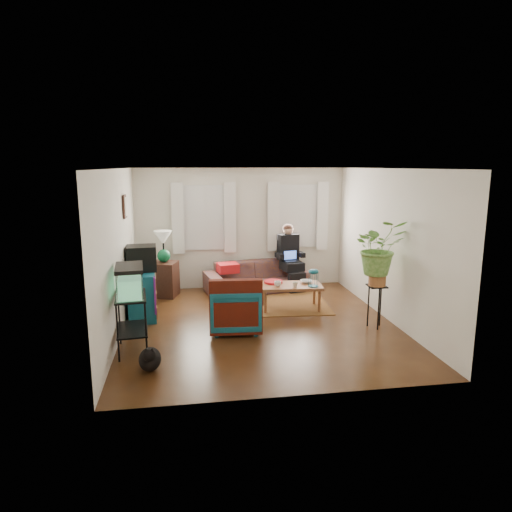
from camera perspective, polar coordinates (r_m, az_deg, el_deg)
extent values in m
cube|color=#4F2B14|center=(7.84, 0.46, -8.48)|extent=(4.50, 5.00, 0.01)
cube|color=white|center=(7.38, 0.49, 10.89)|extent=(4.50, 5.00, 0.01)
cube|color=silver|center=(9.95, -1.88, 3.47)|extent=(4.50, 0.01, 2.60)
cube|color=silver|center=(5.11, 5.07, -4.08)|extent=(4.50, 0.01, 2.60)
cube|color=silver|center=(7.48, -16.79, 0.39)|extent=(0.01, 5.00, 2.60)
cube|color=silver|center=(8.17, 16.24, 1.31)|extent=(0.01, 5.00, 2.60)
cube|color=white|center=(9.83, -6.52, 4.78)|extent=(1.08, 0.04, 1.38)
cube|color=white|center=(10.13, 5.19, 4.99)|extent=(1.08, 0.04, 1.38)
cube|color=white|center=(9.75, -6.50, 4.72)|extent=(1.36, 0.06, 1.50)
cube|color=white|center=(10.05, 5.30, 4.94)|extent=(1.36, 0.06, 1.50)
cube|color=#3D2616|center=(8.22, -16.03, 5.96)|extent=(0.04, 0.32, 0.40)
cube|color=brown|center=(8.94, 2.37, -5.94)|extent=(2.10, 1.73, 0.01)
imported|color=brown|center=(9.71, 0.00, -2.01)|extent=(2.26, 1.21, 0.84)
cube|color=#3D2717|center=(9.54, -11.34, -2.86)|extent=(0.61, 0.61, 0.71)
cube|color=#136273|center=(8.32, -14.04, -4.66)|extent=(0.52, 0.95, 0.83)
cube|color=black|center=(8.26, -14.11, -0.25)|extent=(0.54, 0.49, 0.44)
cube|color=black|center=(6.85, -15.23, -8.15)|extent=(0.49, 0.79, 0.84)
cube|color=#7FD899|center=(6.67, -15.51, -2.95)|extent=(0.44, 0.72, 0.44)
ellipsoid|color=black|center=(6.27, -13.13, -12.17)|extent=(0.32, 0.46, 0.38)
imported|color=#115968|center=(7.46, -2.62, -6.21)|extent=(0.85, 0.81, 0.82)
cube|color=#9E0A0A|center=(7.11, -2.54, -5.66)|extent=(0.84, 0.25, 0.68)
cube|color=olive|center=(8.57, 4.35, -5.12)|extent=(1.18, 0.71, 0.47)
imported|color=white|center=(8.37, 2.73, -3.49)|extent=(0.14, 0.14, 0.10)
imported|color=beige|center=(8.33, 4.91, -3.60)|extent=(0.11, 0.11, 0.10)
imported|color=white|center=(8.65, 6.31, -3.20)|extent=(0.24, 0.24, 0.06)
cylinder|color=#B21414|center=(8.62, 2.18, -3.25)|extent=(0.38, 0.38, 0.04)
cube|color=black|center=(7.83, 14.74, -6.11)|extent=(0.31, 0.31, 0.72)
imported|color=#599947|center=(7.63, 15.06, 0.03)|extent=(0.84, 0.73, 0.91)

